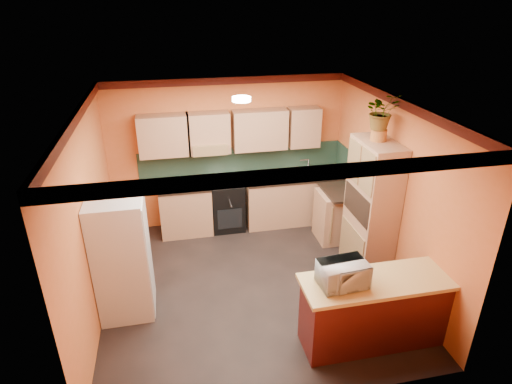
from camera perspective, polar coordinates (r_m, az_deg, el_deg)
room_shell at (r=5.82m, az=-1.12°, el=6.11°), size 4.24×4.24×2.72m
base_cabinets_back at (r=7.93m, az=0.61°, el=-1.41°), size 3.65×0.60×0.88m
countertop_back at (r=7.74m, az=0.62°, el=1.63°), size 3.65×0.62×0.04m
stove at (r=7.83m, az=-3.86°, el=-1.73°), size 0.58×0.58×0.91m
kettle at (r=7.57m, az=-3.18°, el=1.85°), size 0.21×0.21×0.18m
sink at (r=7.92m, az=6.12°, el=2.32°), size 0.48×0.40×0.03m
base_cabinets_right at (r=7.63m, az=11.17°, el=-3.08°), size 0.60×0.80×0.88m
countertop_right at (r=7.43m, az=11.46°, el=0.05°), size 0.62×0.80×0.04m
fridge at (r=5.89m, az=-17.45°, el=-8.36°), size 0.68×0.66×1.70m
pantry at (r=6.62m, az=15.08°, el=-2.15°), size 0.48×0.90×2.10m
fern_pot at (r=6.24m, az=16.04°, el=7.33°), size 0.22×0.22×0.16m
fern at (r=6.15m, az=16.41°, el=10.29°), size 0.47×0.41×0.51m
breakfast_bar at (r=5.62m, az=15.73°, el=-15.16°), size 1.80×0.55×0.88m
bar_top at (r=5.34m, az=16.32°, el=-11.33°), size 1.90×0.65×0.05m
microwave at (r=5.04m, az=11.48°, el=-10.67°), size 0.57×0.41×0.30m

